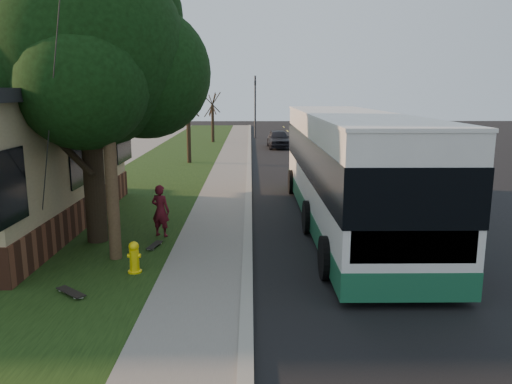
# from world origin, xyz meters

# --- Properties ---
(ground) EXTENTS (120.00, 120.00, 0.00)m
(ground) POSITION_xyz_m (0.00, 0.00, 0.00)
(ground) COLOR black
(ground) RESTS_ON ground
(road) EXTENTS (8.00, 80.00, 0.01)m
(road) POSITION_xyz_m (4.00, 10.00, 0.01)
(road) COLOR black
(road) RESTS_ON ground
(curb) EXTENTS (0.25, 80.00, 0.12)m
(curb) POSITION_xyz_m (0.00, 10.00, 0.06)
(curb) COLOR gray
(curb) RESTS_ON ground
(sidewalk) EXTENTS (2.00, 80.00, 0.08)m
(sidewalk) POSITION_xyz_m (-1.00, 10.00, 0.04)
(sidewalk) COLOR slate
(sidewalk) RESTS_ON ground
(grass_verge) EXTENTS (5.00, 80.00, 0.07)m
(grass_verge) POSITION_xyz_m (-4.50, 10.00, 0.04)
(grass_verge) COLOR black
(grass_verge) RESTS_ON ground
(fire_hydrant) EXTENTS (0.32, 0.32, 0.74)m
(fire_hydrant) POSITION_xyz_m (-2.60, 0.00, 0.43)
(fire_hydrant) COLOR yellow
(fire_hydrant) RESTS_ON grass_verge
(utility_pole) EXTENTS (2.86, 3.21, 9.07)m
(utility_pole) POSITION_xyz_m (-3.31, 0.99, 4.63)
(utility_pole) COLOR #473321
(utility_pole) RESTS_ON ground
(leafy_tree) EXTENTS (6.30, 6.00, 7.80)m
(leafy_tree) POSITION_xyz_m (-4.17, 2.65, 5.17)
(leafy_tree) COLOR black
(leafy_tree) RESTS_ON grass_verge
(bare_tree_near) EXTENTS (1.38, 1.21, 4.31)m
(bare_tree_near) POSITION_xyz_m (-3.50, 18.00, 2.15)
(bare_tree_near) COLOR black
(bare_tree_near) RESTS_ON grass_verge
(bare_tree_far) EXTENTS (1.38, 1.21, 4.03)m
(bare_tree_far) POSITION_xyz_m (-3.00, 30.00, 2.00)
(bare_tree_far) COLOR black
(bare_tree_far) RESTS_ON grass_verge
(traffic_signal) EXTENTS (0.18, 0.22, 5.50)m
(traffic_signal) POSITION_xyz_m (0.50, 34.00, 3.16)
(traffic_signal) COLOR #2D2D30
(traffic_signal) RESTS_ON ground
(transit_bus) EXTENTS (3.01, 13.05, 3.53)m
(transit_bus) POSITION_xyz_m (3.16, 4.47, 1.88)
(transit_bus) COLOR silver
(transit_bus) RESTS_ON ground
(skateboarder) EXTENTS (0.64, 0.53, 1.51)m
(skateboarder) POSITION_xyz_m (-2.50, 2.93, 0.82)
(skateboarder) COLOR #55111B
(skateboarder) RESTS_ON grass_verge
(skateboard_main) EXTENTS (0.34, 0.80, 0.07)m
(skateboard_main) POSITION_xyz_m (-2.50, 1.89, 0.12)
(skateboard_main) COLOR black
(skateboard_main) RESTS_ON grass_verge
(skateboard_spare) EXTENTS (0.77, 0.71, 0.08)m
(skateboard_spare) POSITION_xyz_m (-3.62, -1.30, 0.13)
(skateboard_spare) COLOR black
(skateboard_spare) RESTS_ON grass_verge
(dumpster) EXTENTS (1.35, 1.11, 1.13)m
(dumpster) POSITION_xyz_m (-7.50, 9.91, 0.61)
(dumpster) COLOR black
(dumpster) RESTS_ON building_lot
(distant_car) EXTENTS (1.71, 4.00, 1.35)m
(distant_car) POSITION_xyz_m (2.17, 26.26, 0.67)
(distant_car) COLOR black
(distant_car) RESTS_ON ground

